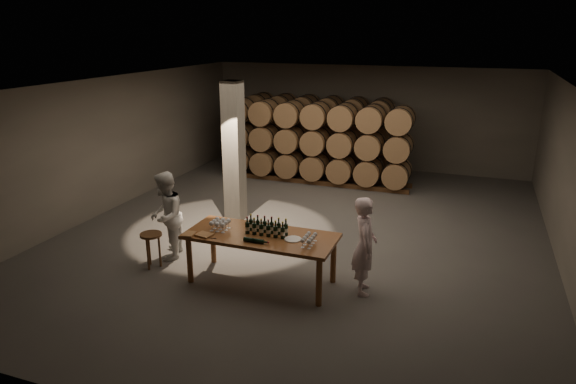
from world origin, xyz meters
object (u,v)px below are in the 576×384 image
(tasting_table, at_px, (261,240))
(plate, at_px, (293,239))
(stool, at_px, (151,240))
(notebook_near, at_px, (204,235))
(person_man, at_px, (365,246))
(person_woman, at_px, (166,216))
(bottle_cluster, at_px, (267,228))

(tasting_table, relative_size, plate, 8.99)
(tasting_table, relative_size, stool, 3.87)
(stool, bearing_deg, notebook_near, -10.33)
(notebook_near, relative_size, person_man, 0.16)
(person_man, height_order, person_woman, person_woman)
(plate, distance_m, person_man, 1.19)
(person_man, bearing_deg, tasting_table, 83.03)
(tasting_table, distance_m, plate, 0.60)
(bottle_cluster, height_order, stool, bottle_cluster)
(bottle_cluster, bearing_deg, notebook_near, -156.67)
(tasting_table, xyz_separation_m, person_man, (1.75, 0.27, 0.05))
(bottle_cluster, bearing_deg, tasting_table, -155.39)
(plate, xyz_separation_m, stool, (-2.74, -0.13, -0.36))
(person_man, xyz_separation_m, person_woman, (-3.86, 0.04, 0.02))
(tasting_table, relative_size, person_man, 1.54)
(plate, height_order, person_man, person_man)
(plate, relative_size, notebook_near, 1.08)
(bottle_cluster, relative_size, plate, 2.51)
(tasting_table, xyz_separation_m, stool, (-2.15, -0.15, -0.25))
(notebook_near, xyz_separation_m, stool, (-1.26, 0.23, -0.37))
(tasting_table, height_order, notebook_near, notebook_near)
(bottle_cluster, xyz_separation_m, person_man, (1.66, 0.23, -0.16))
(bottle_cluster, distance_m, person_man, 1.69)
(bottle_cluster, relative_size, stool, 1.08)
(tasting_table, height_order, person_man, person_man)
(bottle_cluster, height_order, person_woman, person_woman)
(stool, bearing_deg, person_woman, 85.26)
(bottle_cluster, relative_size, person_man, 0.43)
(bottle_cluster, height_order, person_man, person_man)
(notebook_near, xyz_separation_m, person_woman, (-1.22, 0.70, -0.05))
(tasting_table, height_order, person_woman, person_woman)
(tasting_table, height_order, bottle_cluster, bottle_cluster)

